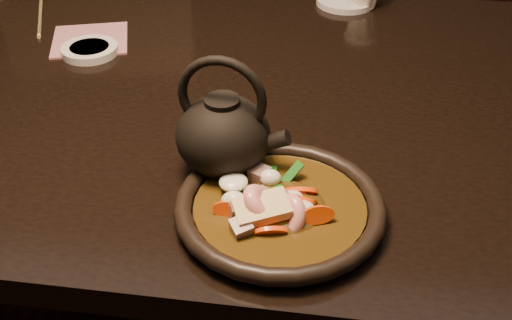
# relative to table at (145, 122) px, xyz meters

# --- Properties ---
(table) EXTENTS (1.60, 0.90, 0.75)m
(table) POSITION_rel_table_xyz_m (0.00, 0.00, 0.00)
(table) COLOR black
(table) RESTS_ON floor
(chair) EXTENTS (0.53, 0.53, 0.98)m
(chair) POSITION_rel_table_xyz_m (-0.26, 0.56, -0.14)
(chair) COLOR black
(chair) RESTS_ON floor
(plate) EXTENTS (0.26, 0.26, 0.03)m
(plate) POSITION_rel_table_xyz_m (0.27, -0.30, 0.09)
(plate) COLOR black
(plate) RESTS_ON table
(stirfry) EXTENTS (0.15, 0.14, 0.06)m
(stirfry) POSITION_rel_table_xyz_m (0.26, -0.30, 0.10)
(stirfry) COLOR #3E290B
(stirfry) RESTS_ON plate
(soy_dish) EXTENTS (0.10, 0.10, 0.01)m
(soy_dish) POSITION_rel_table_xyz_m (-0.12, 0.09, 0.08)
(soy_dish) COLOR silver
(soy_dish) RESTS_ON table
(saucer_right) EXTENTS (0.12, 0.12, 0.01)m
(saucer_right) POSITION_rel_table_xyz_m (0.33, 0.39, 0.08)
(saucer_right) COLOR silver
(saucer_right) RESTS_ON table
(chopsticks) EXTENTS (0.10, 0.23, 0.01)m
(chopsticks) POSITION_rel_table_xyz_m (-0.28, 0.25, 0.08)
(chopsticks) COLOR tan
(chopsticks) RESTS_ON table
(napkin) EXTENTS (0.17, 0.17, 0.00)m
(napkin) POSITION_rel_table_xyz_m (-0.14, 0.14, 0.08)
(napkin) COLOR #A5656D
(napkin) RESTS_ON table
(teapot) EXTENTS (0.15, 0.12, 0.17)m
(teapot) POSITION_rel_table_xyz_m (0.18, -0.22, 0.14)
(teapot) COLOR black
(teapot) RESTS_ON table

